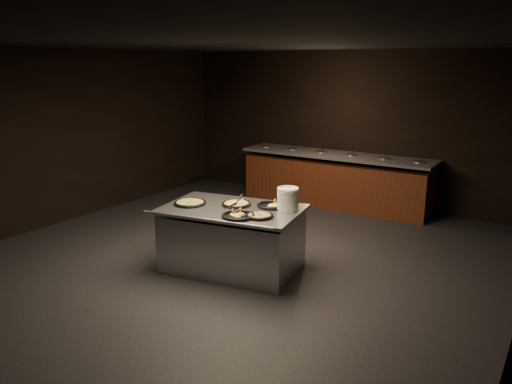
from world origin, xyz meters
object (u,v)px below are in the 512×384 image
at_px(serving_counter, 232,240).
at_px(plate_stack, 288,199).
at_px(pan_cheese_whole, 236,204).
at_px(pan_veggie_whole, 190,203).

relative_size(serving_counter, plate_stack, 6.77).
bearing_deg(pan_cheese_whole, pan_veggie_whole, -151.93).
height_order(serving_counter, pan_cheese_whole, pan_cheese_whole).
bearing_deg(pan_cheese_whole, plate_stack, 14.45).
bearing_deg(serving_counter, plate_stack, 14.63).
bearing_deg(plate_stack, serving_counter, -155.50).
xyz_separation_m(plate_stack, pan_cheese_whole, (-0.67, -0.17, -0.12)).
relative_size(pan_veggie_whole, pan_cheese_whole, 1.10).
height_order(serving_counter, plate_stack, plate_stack).
bearing_deg(pan_veggie_whole, pan_cheese_whole, 28.07).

